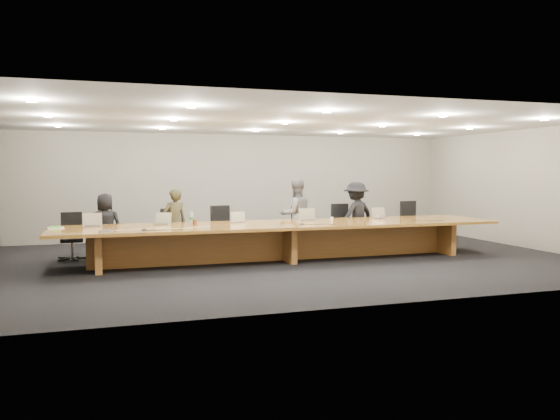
{
  "coord_description": "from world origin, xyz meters",
  "views": [
    {
      "loc": [
        -3.44,
        -10.5,
        1.79
      ],
      "look_at": [
        0.0,
        0.3,
        1.0
      ],
      "focal_mm": 35.0,
      "sensor_mm": 36.0,
      "label": 1
    }
  ],
  "objects_px": {
    "person_c": "(296,214)",
    "amber_mug": "(195,222)",
    "chair_left": "(174,232)",
    "mic_center": "(302,224)",
    "person_b": "(175,223)",
    "laptop_d": "(308,214)",
    "av_box": "(106,231)",
    "chair_mid_left": "(224,229)",
    "laptop_e": "(381,213)",
    "paper_cup_near": "(332,219)",
    "paper_cup_far": "(378,217)",
    "chair_right": "(344,225)",
    "person_d": "(356,215)",
    "conference_table": "(284,234)",
    "mic_left": "(144,230)",
    "water_bottle": "(191,218)",
    "laptop_a": "(93,220)",
    "laptop_b": "(162,219)",
    "chair_far_right": "(414,223)",
    "person_a": "(105,226)",
    "chair_far_left": "(72,236)",
    "chair_mid_right": "(305,227)",
    "mic_right": "(413,221)",
    "laptop_c": "(239,217)"
  },
  "relations": [
    {
      "from": "person_c",
      "to": "amber_mug",
      "type": "height_order",
      "value": "person_c"
    },
    {
      "from": "chair_left",
      "to": "mic_center",
      "type": "distance_m",
      "value": 2.86
    },
    {
      "from": "person_b",
      "to": "laptop_d",
      "type": "distance_m",
      "value": 2.84
    },
    {
      "from": "amber_mug",
      "to": "av_box",
      "type": "bearing_deg",
      "value": -155.33
    },
    {
      "from": "chair_mid_left",
      "to": "laptop_e",
      "type": "bearing_deg",
      "value": -26.84
    },
    {
      "from": "paper_cup_near",
      "to": "paper_cup_far",
      "type": "bearing_deg",
      "value": 6.89
    },
    {
      "from": "chair_mid_left",
      "to": "paper_cup_far",
      "type": "xyz_separation_m",
      "value": [
        3.3,
        -0.94,
        0.26
      ]
    },
    {
      "from": "chair_right",
      "to": "mic_center",
      "type": "relative_size",
      "value": 8.85
    },
    {
      "from": "person_d",
      "to": "paper_cup_far",
      "type": "relative_size",
      "value": 18.68
    },
    {
      "from": "conference_table",
      "to": "chair_left",
      "type": "xyz_separation_m",
      "value": [
        -2.07,
        1.27,
        -0.01
      ]
    },
    {
      "from": "chair_right",
      "to": "laptop_e",
      "type": "height_order",
      "value": "chair_right"
    },
    {
      "from": "mic_left",
      "to": "water_bottle",
      "type": "bearing_deg",
      "value": 40.34
    },
    {
      "from": "laptop_a",
      "to": "laptop_b",
      "type": "distance_m",
      "value": 1.28
    },
    {
      "from": "chair_far_right",
      "to": "person_a",
      "type": "distance_m",
      "value": 7.22
    },
    {
      "from": "mic_left",
      "to": "person_a",
      "type": "bearing_deg",
      "value": 109.85
    },
    {
      "from": "laptop_a",
      "to": "laptop_e",
      "type": "distance_m",
      "value": 6.06
    },
    {
      "from": "chair_left",
      "to": "laptop_a",
      "type": "relative_size",
      "value": 2.95
    },
    {
      "from": "chair_far_left",
      "to": "chair_mid_left",
      "type": "xyz_separation_m",
      "value": [
        3.15,
        0.04,
        0.04
      ]
    },
    {
      "from": "conference_table",
      "to": "water_bottle",
      "type": "xyz_separation_m",
      "value": [
        -1.85,
        0.26,
        0.35
      ]
    },
    {
      "from": "chair_far_left",
      "to": "laptop_e",
      "type": "xyz_separation_m",
      "value": [
        6.48,
        -0.98,
        0.39
      ]
    },
    {
      "from": "chair_right",
      "to": "paper_cup_near",
      "type": "relative_size",
      "value": 13.18
    },
    {
      "from": "water_bottle",
      "to": "chair_mid_right",
      "type": "bearing_deg",
      "value": 19.65
    },
    {
      "from": "chair_mid_left",
      "to": "mic_right",
      "type": "height_order",
      "value": "chair_mid_left"
    },
    {
      "from": "chair_mid_left",
      "to": "water_bottle",
      "type": "relative_size",
      "value": 4.3
    },
    {
      "from": "laptop_c",
      "to": "mic_right",
      "type": "distance_m",
      "value": 3.68
    },
    {
      "from": "person_a",
      "to": "laptop_b",
      "type": "distance_m",
      "value": 1.4
    },
    {
      "from": "person_b",
      "to": "chair_mid_left",
      "type": "bearing_deg",
      "value": 173.18
    },
    {
      "from": "laptop_e",
      "to": "paper_cup_far",
      "type": "height_order",
      "value": "laptop_e"
    },
    {
      "from": "person_a",
      "to": "laptop_b",
      "type": "height_order",
      "value": "person_a"
    },
    {
      "from": "chair_far_left",
      "to": "chair_mid_left",
      "type": "distance_m",
      "value": 3.15
    },
    {
      "from": "person_a",
      "to": "amber_mug",
      "type": "xyz_separation_m",
      "value": [
        1.68,
        -1.1,
        0.12
      ]
    },
    {
      "from": "person_b",
      "to": "av_box",
      "type": "bearing_deg",
      "value": 35.32
    },
    {
      "from": "laptop_c",
      "to": "mic_left",
      "type": "height_order",
      "value": "laptop_c"
    },
    {
      "from": "person_a",
      "to": "laptop_a",
      "type": "relative_size",
      "value": 3.9
    },
    {
      "from": "laptop_b",
      "to": "paper_cup_far",
      "type": "height_order",
      "value": "laptop_b"
    },
    {
      "from": "person_a",
      "to": "mic_center",
      "type": "bearing_deg",
      "value": 167.64
    },
    {
      "from": "laptop_d",
      "to": "av_box",
      "type": "distance_m",
      "value": 4.21
    },
    {
      "from": "chair_far_left",
      "to": "mic_center",
      "type": "height_order",
      "value": "chair_far_left"
    },
    {
      "from": "water_bottle",
      "to": "laptop_b",
      "type": "bearing_deg",
      "value": 169.27
    },
    {
      "from": "laptop_e",
      "to": "av_box",
      "type": "bearing_deg",
      "value": -176.35
    },
    {
      "from": "chair_mid_left",
      "to": "mic_right",
      "type": "xyz_separation_m",
      "value": [
        3.74,
        -1.7,
        0.23
      ]
    },
    {
      "from": "mic_center",
      "to": "person_d",
      "type": "bearing_deg",
      "value": 39.01
    },
    {
      "from": "person_b",
      "to": "laptop_a",
      "type": "height_order",
      "value": "person_b"
    },
    {
      "from": "chair_mid_right",
      "to": "laptop_a",
      "type": "xyz_separation_m",
      "value": [
        -4.6,
        -0.9,
        0.37
      ]
    },
    {
      "from": "chair_left",
      "to": "chair_mid_left",
      "type": "xyz_separation_m",
      "value": [
        1.09,
        0.04,
        0.02
      ]
    },
    {
      "from": "laptop_d",
      "to": "paper_cup_near",
      "type": "relative_size",
      "value": 4.39
    },
    {
      "from": "chair_mid_right",
      "to": "laptop_c",
      "type": "xyz_separation_m",
      "value": [
        -1.77,
        -0.94,
        0.35
      ]
    },
    {
      "from": "chair_left",
      "to": "laptop_c",
      "type": "xyz_separation_m",
      "value": [
        1.2,
        -0.96,
        0.36
      ]
    },
    {
      "from": "person_a",
      "to": "amber_mug",
      "type": "distance_m",
      "value": 2.01
    },
    {
      "from": "chair_left",
      "to": "av_box",
      "type": "relative_size",
      "value": 4.54
    }
  ]
}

